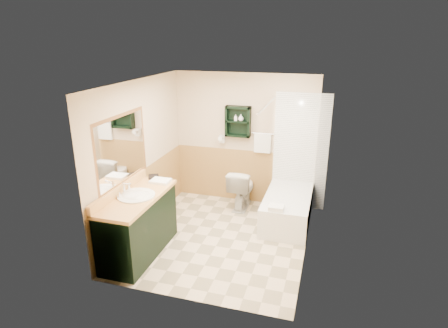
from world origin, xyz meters
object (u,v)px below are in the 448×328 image
hair_dryer (222,139)px  vanity (139,225)px  wall_shelf (238,121)px  bathtub (288,208)px  soap_bottle_b (241,118)px  toilet (242,188)px  soap_bottle_a (236,119)px  vanity_book (148,171)px

hair_dryer → vanity: bearing=-105.3°
wall_shelf → bathtub: (1.03, -0.55, -1.30)m
soap_bottle_b → toilet: bearing=-67.8°
wall_shelf → soap_bottle_b: (0.05, -0.01, 0.06)m
bathtub → soap_bottle_b: soap_bottle_b is taller
hair_dryer → soap_bottle_a: 0.47m
toilet → vanity: bearing=62.6°
hair_dryer → bathtub: hair_dryer is taller
vanity_book → soap_bottle_b: size_ratio=1.74×
hair_dryer → wall_shelf: bearing=-4.8°
vanity → vanity_book: (-0.17, 0.69, 0.56)m
wall_shelf → vanity_book: (-1.06, -1.46, -0.54)m
bathtub → soap_bottle_a: bearing=153.0°
wall_shelf → soap_bottle_a: wall_shelf is taller
hair_dryer → soap_bottle_a: (0.26, -0.03, 0.39)m
toilet → wall_shelf: bearing=-56.3°
bathtub → vanity_book: 2.40m
toilet → vanity_book: 1.84m
soap_bottle_b → soap_bottle_a: bearing=180.0°
vanity → bathtub: vanity is taller
hair_dryer → toilet: bearing=-29.0°
toilet → hair_dryer: bearing=-28.1°
toilet → soap_bottle_b: soap_bottle_b is taller
wall_shelf → hair_dryer: wall_shelf is taller
bathtub → toilet: toilet is taller
vanity → soap_bottle_a: 2.57m
vanity_book → soap_bottle_b: (1.11, 1.45, 0.60)m
wall_shelf → vanity_book: bearing=-126.0°
wall_shelf → soap_bottle_b: wall_shelf is taller
toilet → soap_bottle_b: 1.27m
hair_dryer → soap_bottle_a: soap_bottle_a is taller
vanity → toilet: 2.19m
wall_shelf → soap_bottle_b: bearing=-5.3°
soap_bottle_b → bathtub: bearing=-29.3°
toilet → soap_bottle_a: (-0.18, 0.21, 1.23)m
bathtub → vanity_book: bearing=-156.5°
hair_dryer → vanity: 2.37m
soap_bottle_b → wall_shelf: bearing=174.7°
wall_shelf → toilet: wall_shelf is taller
bathtub → wall_shelf: bearing=151.8°
toilet → soap_bottle_b: (-0.09, 0.21, 1.25)m
bathtub → toilet: (-0.88, 0.33, 0.11)m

